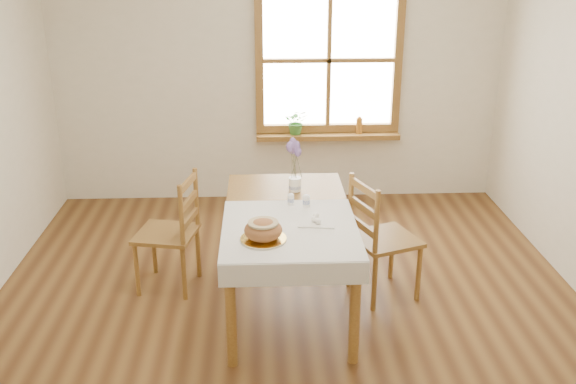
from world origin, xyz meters
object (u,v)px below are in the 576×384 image
(dining_table, at_px, (288,222))
(chair_left, at_px, (166,232))
(bread_plate, at_px, (263,239))
(flower_vase, at_px, (295,185))
(chair_right, at_px, (385,237))

(dining_table, distance_m, chair_left, 1.00)
(bread_plate, xyz_separation_m, flower_vase, (0.25, 0.88, 0.03))
(bread_plate, height_order, flower_vase, flower_vase)
(dining_table, xyz_separation_m, chair_right, (0.74, 0.12, -0.19))
(dining_table, xyz_separation_m, bread_plate, (-0.18, -0.49, 0.10))
(chair_right, bearing_deg, chair_left, 62.84)
(chair_left, height_order, chair_right, chair_right)
(chair_right, bearing_deg, flower_vase, 47.28)
(chair_left, bearing_deg, chair_right, 95.05)
(chair_right, distance_m, bread_plate, 1.14)
(dining_table, bearing_deg, chair_right, 9.16)
(chair_left, xyz_separation_m, flower_vase, (1.00, 0.08, 0.34))
(dining_table, bearing_deg, flower_vase, 79.81)
(flower_vase, bearing_deg, chair_left, -175.44)
(chair_right, distance_m, flower_vase, 0.79)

